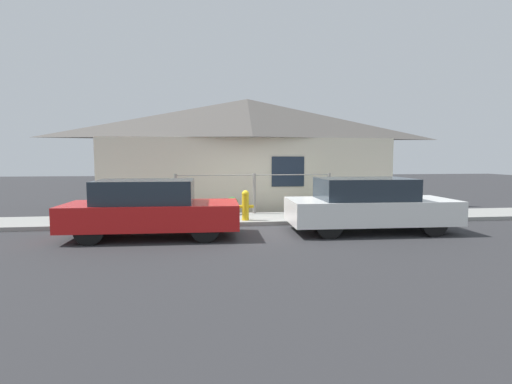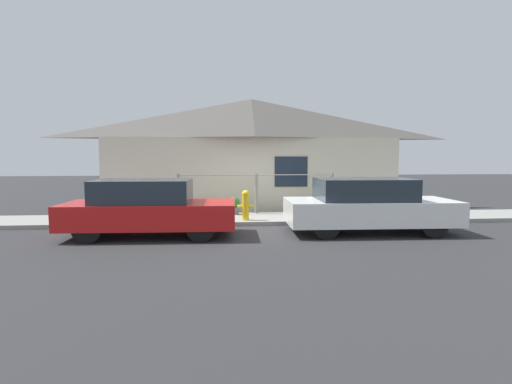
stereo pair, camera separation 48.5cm
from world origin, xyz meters
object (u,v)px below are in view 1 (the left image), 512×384
Objects in this scene: potted_plant_near_hydrant at (232,205)px; fire_hydrant at (245,205)px; car_left at (151,209)px; car_right at (369,205)px; potted_plant_corner at (322,201)px; potted_plant_by_fence at (186,207)px.

fire_hydrant is at bearing -76.24° from potted_plant_near_hydrant.
potted_plant_near_hydrant is at bearing 53.63° from car_left.
potted_plant_near_hydrant is (-3.20, 2.67, -0.27)m from car_right.
car_left reaches higher than potted_plant_corner.
potted_plant_corner reaches higher than potted_plant_near_hydrant.
potted_plant_by_fence is (-4.58, 2.22, -0.26)m from car_right.
fire_hydrant is (-2.92, 1.52, -0.13)m from car_right.
potted_plant_near_hydrant is (-0.28, 1.15, -0.15)m from fire_hydrant.
potted_plant_corner is (-0.38, 2.61, -0.19)m from car_right.
potted_plant_corner is at bearing 99.95° from car_right.
potted_plant_by_fence is 0.89× the size of potted_plant_corner.
car_left is at bearing -147.36° from fire_hydrant.
car_left is 7.09× the size of potted_plant_by_fence.
car_left is 2.82m from fire_hydrant.
car_right is at bearing -39.78° from potted_plant_near_hydrant.
car_left reaches higher than potted_plant_by_fence.
fire_hydrant is 1.55× the size of potted_plant_near_hydrant.
car_left is 6.31× the size of potted_plant_corner.
potted_plant_near_hydrant is at bearing 18.23° from potted_plant_by_fence.
potted_plant_near_hydrant is at bearing 141.90° from car_right.
car_left reaches higher than fire_hydrant.
car_right is at bearing 1.70° from car_left.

